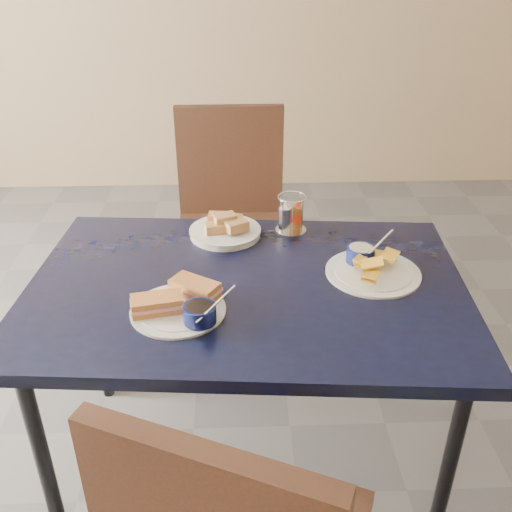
{
  "coord_description": "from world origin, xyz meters",
  "views": [
    {
      "loc": [
        0.18,
        -1.6,
        1.67
      ],
      "look_at": [
        0.24,
        -0.1,
        0.82
      ],
      "focal_mm": 40.0,
      "sensor_mm": 36.0,
      "label": 1
    }
  ],
  "objects_px": {
    "dining_table": "(247,299)",
    "condiment_caddy": "(290,216)",
    "chair_far": "(231,208)",
    "sandwich_plate": "(181,304)",
    "plantain_plate": "(369,265)",
    "bread_basket": "(225,229)"
  },
  "relations": [
    {
      "from": "dining_table",
      "to": "chair_far",
      "type": "height_order",
      "value": "chair_far"
    },
    {
      "from": "condiment_caddy",
      "to": "dining_table",
      "type": "bearing_deg",
      "value": -115.14
    },
    {
      "from": "sandwich_plate",
      "to": "bread_basket",
      "type": "relative_size",
      "value": 1.22
    },
    {
      "from": "chair_far",
      "to": "plantain_plate",
      "type": "distance_m",
      "value": 0.98
    },
    {
      "from": "chair_far",
      "to": "condiment_caddy",
      "type": "relative_size",
      "value": 7.52
    },
    {
      "from": "plantain_plate",
      "to": "bread_basket",
      "type": "bearing_deg",
      "value": 149.99
    },
    {
      "from": "dining_table",
      "to": "sandwich_plate",
      "type": "xyz_separation_m",
      "value": [
        -0.18,
        -0.14,
        0.08
      ]
    },
    {
      "from": "plantain_plate",
      "to": "bread_basket",
      "type": "distance_m",
      "value": 0.52
    },
    {
      "from": "chair_far",
      "to": "bread_basket",
      "type": "bearing_deg",
      "value": -91.77
    },
    {
      "from": "sandwich_plate",
      "to": "condiment_caddy",
      "type": "bearing_deg",
      "value": 54.53
    },
    {
      "from": "bread_basket",
      "to": "sandwich_plate",
      "type": "bearing_deg",
      "value": -104.47
    },
    {
      "from": "plantain_plate",
      "to": "sandwich_plate",
      "type": "bearing_deg",
      "value": -160.82
    },
    {
      "from": "bread_basket",
      "to": "chair_far",
      "type": "bearing_deg",
      "value": 88.23
    },
    {
      "from": "plantain_plate",
      "to": "chair_far",
      "type": "bearing_deg",
      "value": 116.87
    },
    {
      "from": "sandwich_plate",
      "to": "plantain_plate",
      "type": "relative_size",
      "value": 1.01
    },
    {
      "from": "bread_basket",
      "to": "condiment_caddy",
      "type": "distance_m",
      "value": 0.23
    },
    {
      "from": "chair_far",
      "to": "sandwich_plate",
      "type": "relative_size",
      "value": 3.42
    },
    {
      "from": "plantain_plate",
      "to": "condiment_caddy",
      "type": "distance_m",
      "value": 0.37
    },
    {
      "from": "dining_table",
      "to": "condiment_caddy",
      "type": "distance_m",
      "value": 0.4
    },
    {
      "from": "condiment_caddy",
      "to": "plantain_plate",
      "type": "bearing_deg",
      "value": -52.19
    },
    {
      "from": "dining_table",
      "to": "condiment_caddy",
      "type": "bearing_deg",
      "value": 64.86
    },
    {
      "from": "condiment_caddy",
      "to": "sandwich_plate",
      "type": "bearing_deg",
      "value": -125.47
    }
  ]
}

